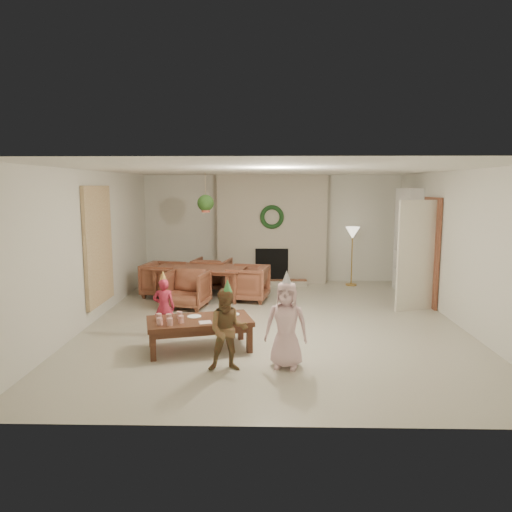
{
  "coord_description": "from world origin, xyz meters",
  "views": [
    {
      "loc": [
        -0.11,
        -7.68,
        2.24
      ],
      "look_at": [
        -0.3,
        0.4,
        1.05
      ],
      "focal_mm": 33.31,
      "sensor_mm": 36.0,
      "label": 1
    }
  ],
  "objects_px": {
    "dining_chair_far": "(212,274)",
    "coffee_table_top": "(199,321)",
    "dining_table": "(200,283)",
    "child_plaid": "(228,330)",
    "dining_chair_near": "(187,289)",
    "child_pink": "(286,325)",
    "dining_chair_left": "(164,279)",
    "child_red": "(164,308)",
    "dining_chair_right": "(248,283)"
  },
  "relations": [
    {
      "from": "dining_chair_far",
      "to": "coffee_table_top",
      "type": "relative_size",
      "value": 0.54
    },
    {
      "from": "dining_table",
      "to": "child_plaid",
      "type": "xyz_separation_m",
      "value": [
        0.87,
        -3.79,
        0.19
      ]
    },
    {
      "from": "dining_chair_near",
      "to": "child_pink",
      "type": "distance_m",
      "value": 3.38
    },
    {
      "from": "dining_table",
      "to": "child_plaid",
      "type": "distance_m",
      "value": 3.89
    },
    {
      "from": "dining_table",
      "to": "dining_chair_left",
      "type": "relative_size",
      "value": 2.34
    },
    {
      "from": "dining_chair_far",
      "to": "child_red",
      "type": "height_order",
      "value": "child_red"
    },
    {
      "from": "dining_chair_left",
      "to": "child_red",
      "type": "bearing_deg",
      "value": -156.94
    },
    {
      "from": "dining_chair_far",
      "to": "child_pink",
      "type": "relative_size",
      "value": 0.71
    },
    {
      "from": "coffee_table_top",
      "to": "child_pink",
      "type": "xyz_separation_m",
      "value": [
        1.17,
        -0.62,
        0.14
      ]
    },
    {
      "from": "dining_chair_far",
      "to": "dining_chair_near",
      "type": "bearing_deg",
      "value": 90.0
    },
    {
      "from": "dining_chair_right",
      "to": "child_red",
      "type": "bearing_deg",
      "value": -16.3
    },
    {
      "from": "child_red",
      "to": "dining_chair_near",
      "type": "bearing_deg",
      "value": -96.95
    },
    {
      "from": "dining_chair_left",
      "to": "coffee_table_top",
      "type": "bearing_deg",
      "value": -148.92
    },
    {
      "from": "dining_chair_far",
      "to": "coffee_table_top",
      "type": "bearing_deg",
      "value": 104.65
    },
    {
      "from": "child_plaid",
      "to": "child_pink",
      "type": "relative_size",
      "value": 0.94
    },
    {
      "from": "dining_chair_near",
      "to": "dining_chair_right",
      "type": "xyz_separation_m",
      "value": [
        1.12,
        0.59,
        0.0
      ]
    },
    {
      "from": "dining_chair_left",
      "to": "child_red",
      "type": "relative_size",
      "value": 0.87
    },
    {
      "from": "child_pink",
      "to": "child_plaid",
      "type": "bearing_deg",
      "value": -160.98
    },
    {
      "from": "dining_table",
      "to": "dining_chair_far",
      "type": "xyz_separation_m",
      "value": [
        0.15,
        0.78,
        0.03
      ]
    },
    {
      "from": "dining_chair_right",
      "to": "child_plaid",
      "type": "distance_m",
      "value": 3.61
    },
    {
      "from": "dining_chair_right",
      "to": "child_pink",
      "type": "height_order",
      "value": "child_pink"
    },
    {
      "from": "dining_table",
      "to": "child_red",
      "type": "relative_size",
      "value": 2.03
    },
    {
      "from": "child_pink",
      "to": "coffee_table_top",
      "type": "bearing_deg",
      "value": 161.37
    },
    {
      "from": "dining_chair_right",
      "to": "child_plaid",
      "type": "bearing_deg",
      "value": 9.03
    },
    {
      "from": "coffee_table_top",
      "to": "dining_chair_left",
      "type": "bearing_deg",
      "value": 95.07
    },
    {
      "from": "dining_chair_near",
      "to": "coffee_table_top",
      "type": "distance_m",
      "value": 2.34
    },
    {
      "from": "dining_chair_left",
      "to": "child_plaid",
      "type": "height_order",
      "value": "child_plaid"
    },
    {
      "from": "dining_chair_left",
      "to": "coffee_table_top",
      "type": "relative_size",
      "value": 0.54
    },
    {
      "from": "dining_chair_far",
      "to": "child_pink",
      "type": "bearing_deg",
      "value": 118.54
    },
    {
      "from": "dining_chair_near",
      "to": "child_pink",
      "type": "relative_size",
      "value": 0.71
    },
    {
      "from": "dining_chair_far",
      "to": "child_plaid",
      "type": "distance_m",
      "value": 4.63
    },
    {
      "from": "dining_chair_left",
      "to": "dining_chair_right",
      "type": "height_order",
      "value": "same"
    },
    {
      "from": "dining_chair_right",
      "to": "child_red",
      "type": "distance_m",
      "value": 2.58
    },
    {
      "from": "dining_chair_right",
      "to": "child_pink",
      "type": "xyz_separation_m",
      "value": [
        0.61,
        -3.49,
        0.19
      ]
    },
    {
      "from": "dining_chair_left",
      "to": "child_plaid",
      "type": "xyz_separation_m",
      "value": [
        1.64,
        -3.94,
        0.16
      ]
    },
    {
      "from": "child_pink",
      "to": "dining_table",
      "type": "bearing_deg",
      "value": 122.71
    },
    {
      "from": "dining_table",
      "to": "child_plaid",
      "type": "bearing_deg",
      "value": -66.44
    },
    {
      "from": "dining_table",
      "to": "dining_chair_far",
      "type": "height_order",
      "value": "dining_chair_far"
    },
    {
      "from": "child_plaid",
      "to": "child_pink",
      "type": "bearing_deg",
      "value": 4.21
    },
    {
      "from": "child_red",
      "to": "dining_chair_left",
      "type": "bearing_deg",
      "value": -82.79
    },
    {
      "from": "dining_chair_left",
      "to": "child_red",
      "type": "height_order",
      "value": "child_red"
    },
    {
      "from": "dining_table",
      "to": "dining_chair_far",
      "type": "relative_size",
      "value": 2.34
    },
    {
      "from": "dining_table",
      "to": "dining_chair_left",
      "type": "bearing_deg",
      "value": 180.0
    },
    {
      "from": "child_pink",
      "to": "dining_chair_near",
      "type": "bearing_deg",
      "value": 130.24
    },
    {
      "from": "dining_chair_far",
      "to": "coffee_table_top",
      "type": "distance_m",
      "value": 3.83
    },
    {
      "from": "dining_table",
      "to": "child_pink",
      "type": "distance_m",
      "value": 4.0
    },
    {
      "from": "dining_chair_near",
      "to": "child_red",
      "type": "distance_m",
      "value": 1.71
    },
    {
      "from": "dining_chair_far",
      "to": "coffee_table_top",
      "type": "xyz_separation_m",
      "value": [
        0.27,
        -3.82,
        0.05
      ]
    },
    {
      "from": "dining_chair_left",
      "to": "child_pink",
      "type": "height_order",
      "value": "child_pink"
    },
    {
      "from": "dining_table",
      "to": "dining_chair_left",
      "type": "xyz_separation_m",
      "value": [
        -0.78,
        0.15,
        0.03
      ]
    }
  ]
}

